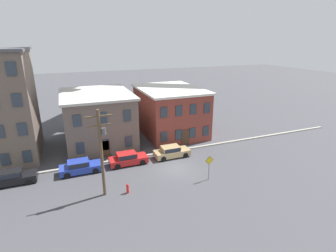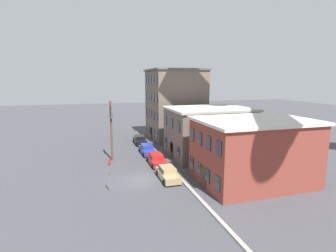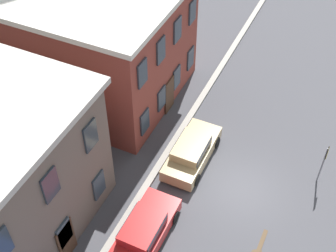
# 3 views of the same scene
# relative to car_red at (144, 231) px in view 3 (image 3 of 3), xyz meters

# --- Properties ---
(ground_plane) EXTENTS (200.00, 200.00, 0.00)m
(ground_plane) POSITION_rel_car_red_xyz_m (4.75, -3.17, -0.75)
(ground_plane) COLOR #424247
(kerb_strip) EXTENTS (56.00, 0.36, 0.16)m
(kerb_strip) POSITION_rel_car_red_xyz_m (4.75, 1.33, -0.67)
(kerb_strip) COLOR #9E998E
(kerb_strip) RESTS_ON ground_plane
(apartment_far) EXTENTS (8.87, 11.92, 6.96)m
(apartment_far) POSITION_rel_car_red_xyz_m (8.71, 8.53, 2.75)
(apartment_far) COLOR brown
(apartment_far) RESTS_ON ground_plane
(car_red) EXTENTS (4.40, 1.92, 1.43)m
(car_red) POSITION_rel_car_red_xyz_m (0.00, 0.00, 0.00)
(car_red) COLOR #B21E1E
(car_red) RESTS_ON ground_plane
(car_tan) EXTENTS (4.40, 1.92, 1.43)m
(car_tan) POSITION_rel_car_red_xyz_m (5.46, -0.05, 0.00)
(car_tan) COLOR tan
(car_tan) RESTS_ON ground_plane
(caution_sign) EXTENTS (0.96, 0.08, 2.67)m
(caution_sign) POSITION_rel_car_red_xyz_m (6.95, -6.58, 1.04)
(caution_sign) COLOR slate
(caution_sign) RESTS_ON ground_plane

